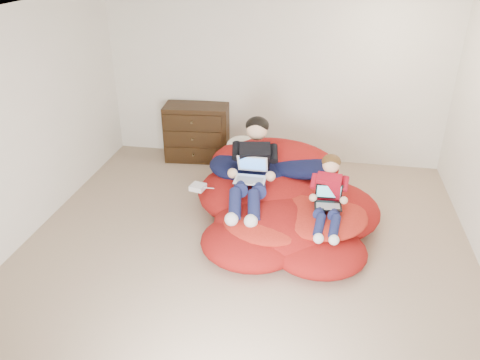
# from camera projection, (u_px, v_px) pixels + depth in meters

# --- Properties ---
(room_shell) EXTENTS (5.10, 5.10, 2.77)m
(room_shell) POSITION_uv_depth(u_px,v_px,m) (245.00, 232.00, 5.13)
(room_shell) COLOR tan
(room_shell) RESTS_ON ground
(dresser) EXTENTS (1.00, 0.58, 0.86)m
(dresser) POSITION_uv_depth(u_px,v_px,m) (197.00, 132.00, 7.17)
(dresser) COLOR black
(dresser) RESTS_ON ground
(beanbag_pile) EXTENTS (2.25, 2.29, 0.85)m
(beanbag_pile) POSITION_uv_depth(u_px,v_px,m) (281.00, 202.00, 5.64)
(beanbag_pile) COLOR #AA1513
(beanbag_pile) RESTS_ON ground
(cream_pillow) EXTENTS (0.44, 0.28, 0.28)m
(cream_pillow) POSITION_uv_depth(u_px,v_px,m) (243.00, 146.00, 6.23)
(cream_pillow) COLOR silver
(cream_pillow) RESTS_ON beanbag_pile
(older_boy) EXTENTS (0.44, 1.33, 0.84)m
(older_boy) POSITION_uv_depth(u_px,v_px,m) (253.00, 163.00, 5.51)
(older_boy) COLOR black
(older_boy) RESTS_ON beanbag_pile
(younger_boy) EXTENTS (0.31, 0.89, 0.67)m
(younger_boy) POSITION_uv_depth(u_px,v_px,m) (329.00, 193.00, 5.09)
(younger_boy) COLOR red
(younger_boy) RESTS_ON beanbag_pile
(laptop_white) EXTENTS (0.36, 0.36, 0.25)m
(laptop_white) POSITION_uv_depth(u_px,v_px,m) (251.00, 173.00, 5.46)
(laptop_white) COLOR silver
(laptop_white) RESTS_ON older_boy
(laptop_black) EXTENTS (0.31, 0.29, 0.22)m
(laptop_black) POSITION_uv_depth(u_px,v_px,m) (328.00, 199.00, 5.09)
(laptop_black) COLOR black
(laptop_black) RESTS_ON younger_boy
(power_adapter) EXTENTS (0.19, 0.19, 0.06)m
(power_adapter) POSITION_uv_depth(u_px,v_px,m) (198.00, 187.00, 5.62)
(power_adapter) COLOR silver
(power_adapter) RESTS_ON beanbag_pile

